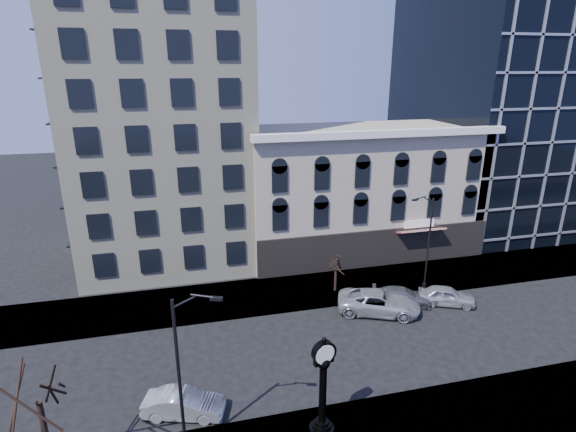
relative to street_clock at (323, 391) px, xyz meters
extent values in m
plane|color=black|center=(-1.09, 6.76, -2.62)|extent=(160.00, 160.00, 0.00)
cube|color=gray|center=(-1.09, 14.76, -2.56)|extent=(160.00, 6.00, 0.12)
cube|color=beige|center=(-7.09, 25.76, 16.38)|extent=(15.00, 15.00, 38.00)
cube|color=#ADA18E|center=(10.91, 22.76, 3.38)|extent=(22.00, 10.00, 12.00)
cube|color=white|center=(10.91, 17.56, 9.58)|extent=(22.60, 0.80, 0.60)
cube|color=black|center=(10.91, 17.71, -0.82)|extent=(22.00, 0.30, 3.60)
cube|color=maroon|center=(14.91, 17.16, 0.78)|extent=(4.50, 1.18, 0.55)
cube|color=black|center=(30.91, 27.76, 11.38)|extent=(20.00, 20.00, 28.00)
cylinder|color=black|center=(0.00, 0.00, -2.33)|extent=(1.25, 1.25, 0.34)
cylinder|color=black|center=(0.00, 0.00, -2.04)|extent=(0.91, 0.91, 0.23)
cylinder|color=black|center=(0.00, 0.00, -1.84)|extent=(0.68, 0.68, 0.18)
cylinder|color=black|center=(0.00, 0.00, -0.11)|extent=(0.36, 0.36, 3.30)
sphere|color=black|center=(0.00, 0.00, 1.66)|extent=(0.64, 0.64, 0.64)
cube|color=black|center=(0.00, 0.00, 1.77)|extent=(1.05, 0.48, 0.28)
cylinder|color=black|center=(0.00, 0.00, 2.23)|extent=(1.24, 0.63, 1.18)
cylinder|color=white|center=(0.00, -0.19, 2.23)|extent=(0.98, 0.26, 1.00)
cylinder|color=white|center=(0.00, 0.19, 2.23)|extent=(0.98, 0.26, 1.00)
sphere|color=black|center=(0.00, 0.00, 2.91)|extent=(0.23, 0.23, 0.23)
cylinder|color=black|center=(-6.64, 0.40, 1.59)|extent=(0.15, 0.15, 8.18)
cube|color=black|center=(-4.93, -0.19, 5.82)|extent=(0.56, 0.37, 0.13)
cylinder|color=black|center=(13.04, 12.79, 1.35)|extent=(0.14, 0.14, 7.70)
cylinder|color=black|center=(13.04, 12.79, -2.32)|extent=(0.32, 0.32, 0.36)
cube|color=black|center=(11.39, 12.37, 5.33)|extent=(0.53, 0.31, 0.13)
cylinder|color=black|center=(5.69, 14.05, -1.41)|extent=(0.21, 0.21, 2.17)
imported|color=#A5A8AD|center=(-6.65, 3.00, -1.92)|extent=(4.49, 2.62, 1.40)
imported|color=#A5A8AD|center=(7.74, 10.19, -1.77)|extent=(6.67, 4.92, 1.68)
imported|color=#595B60|center=(10.03, 10.90, -1.96)|extent=(4.91, 3.28, 1.32)
imported|color=#A5A8AD|center=(13.35, 10.06, -1.89)|extent=(4.62, 3.31, 1.46)
camera|label=1|loc=(-5.89, -16.95, 14.99)|focal=28.00mm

